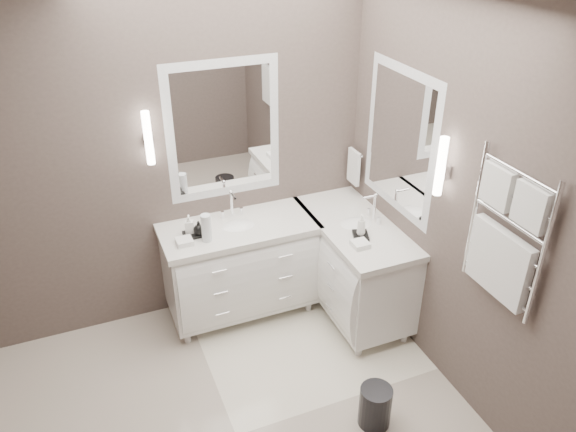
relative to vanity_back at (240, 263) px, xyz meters
name	(u,v)px	position (x,y,z in m)	size (l,w,h in m)	color
ceiling	(207,6)	(-0.45, -1.23, 2.22)	(3.20, 3.00, 0.01)	white
wall_back	(168,163)	(-0.45, 0.28, 0.86)	(3.20, 0.01, 2.70)	#514541
wall_right	(467,214)	(1.15, -1.23, 0.86)	(0.01, 3.00, 2.70)	#514541
vanity_back	(240,263)	(0.00, 0.00, 0.00)	(1.24, 0.59, 0.97)	white
vanity_right	(353,261)	(0.88, -0.33, 0.00)	(0.59, 1.24, 0.97)	white
mirror_back	(224,131)	(0.00, 0.26, 1.06)	(0.90, 0.02, 1.10)	white
mirror_right	(400,141)	(1.14, -0.43, 1.06)	(0.02, 0.90, 1.10)	white
sconce_back	(148,139)	(-0.58, 0.20, 1.11)	(0.06, 0.06, 0.40)	white
sconce_right	(441,168)	(1.08, -1.01, 1.11)	(0.06, 0.06, 0.40)	white
towel_bar_corner	(354,166)	(1.09, 0.13, 0.63)	(0.03, 0.22, 0.30)	white
towel_ladder	(504,241)	(1.10, -1.63, 0.91)	(0.06, 0.58, 0.90)	white
waste_bin	(375,406)	(0.45, -1.47, -0.33)	(0.22, 0.22, 0.30)	black
amenity_tray_back	(195,234)	(-0.36, -0.02, 0.38)	(0.17, 0.12, 0.02)	black
amenity_tray_right	(361,235)	(0.81, -0.52, 0.38)	(0.11, 0.15, 0.02)	black
water_bottle	(206,228)	(-0.29, -0.12, 0.47)	(0.08, 0.08, 0.22)	silver
soap_bottle_a	(189,224)	(-0.39, 0.00, 0.46)	(0.07, 0.07, 0.15)	white
soap_bottle_b	(199,228)	(-0.33, -0.05, 0.44)	(0.08, 0.08, 0.11)	black
soap_bottle_c	(361,225)	(0.81, -0.52, 0.47)	(0.07, 0.07, 0.17)	white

